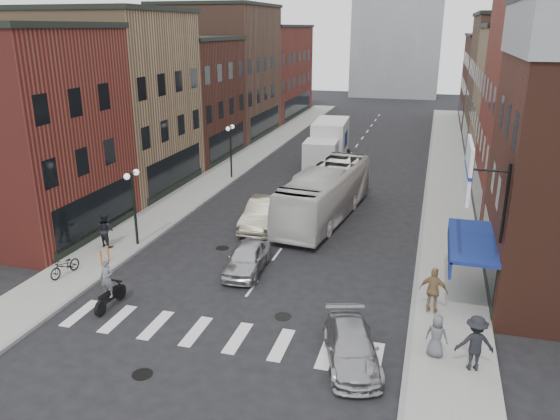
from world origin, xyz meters
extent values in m
plane|color=black|center=(0.00, 0.00, 0.00)|extent=(160.00, 160.00, 0.00)
cube|color=gray|center=(-8.50, 22.00, 0.07)|extent=(3.00, 74.00, 0.15)
cube|color=gray|center=(8.50, 22.00, 0.07)|extent=(3.00, 74.00, 0.15)
cube|color=gray|center=(-7.00, 22.00, 0.00)|extent=(0.20, 74.00, 0.16)
cube|color=gray|center=(7.00, 22.00, 0.00)|extent=(0.20, 74.00, 0.16)
cube|color=silver|center=(0.00, -3.00, 0.00)|extent=(12.00, 2.20, 0.01)
cube|color=maroon|center=(-15.00, 4.50, 5.50)|extent=(10.00, 9.00, 11.00)
cube|color=black|center=(-10.02, 4.50, 1.60)|extent=(0.08, 7.20, 2.20)
cube|color=#856849|center=(-15.00, 14.00, 6.00)|extent=(10.00, 10.00, 12.00)
cube|color=black|center=(-10.02, 14.00, 1.60)|extent=(0.08, 8.00, 2.20)
cube|color=black|center=(-15.00, 14.00, 12.15)|extent=(10.30, 10.20, 0.30)
cube|color=#442118|center=(-15.00, 24.00, 5.00)|extent=(10.00, 10.00, 10.00)
cube|color=black|center=(-10.02, 24.00, 1.60)|extent=(0.08, 8.00, 2.20)
cube|color=black|center=(-15.00, 24.00, 10.15)|extent=(10.30, 10.20, 0.30)
cube|color=brown|center=(-15.00, 35.00, 6.50)|extent=(10.00, 12.00, 13.00)
cube|color=black|center=(-10.02, 35.00, 1.60)|extent=(0.08, 9.60, 2.20)
cube|color=black|center=(-15.00, 35.00, 13.15)|extent=(10.30, 12.20, 0.30)
cube|color=maroon|center=(-15.00, 49.00, 5.50)|extent=(10.00, 16.00, 11.00)
cube|color=black|center=(-10.02, 49.00, 1.60)|extent=(0.08, 12.80, 2.20)
cube|color=black|center=(-15.00, 49.00, 11.15)|extent=(10.30, 16.20, 0.30)
cube|color=black|center=(10.02, 4.50, 1.60)|extent=(0.08, 7.20, 2.20)
cube|color=black|center=(10.02, 14.00, 1.60)|extent=(0.08, 8.00, 2.20)
cube|color=#856849|center=(15.00, 24.00, 5.50)|extent=(10.00, 10.00, 11.00)
cube|color=black|center=(10.02, 24.00, 1.60)|extent=(0.08, 8.00, 2.20)
cube|color=brown|center=(15.00, 35.00, 6.00)|extent=(10.00, 12.00, 12.00)
cube|color=black|center=(10.02, 35.00, 1.60)|extent=(0.08, 9.60, 2.20)
cube|color=black|center=(15.00, 35.00, 12.15)|extent=(10.30, 12.20, 0.30)
cube|color=#442118|center=(15.00, 49.00, 5.00)|extent=(10.00, 16.00, 10.00)
cube|color=black|center=(10.02, 49.00, 1.60)|extent=(0.08, 12.80, 2.20)
cube|color=black|center=(15.00, 49.00, 10.15)|extent=(10.30, 16.20, 0.30)
cube|color=navy|center=(9.10, 2.50, 2.70)|extent=(1.80, 5.00, 0.15)
cube|color=navy|center=(8.25, 2.50, 2.35)|extent=(0.10, 5.00, 0.70)
cylinder|color=black|center=(9.90, 0.50, 5.00)|extent=(0.12, 0.12, 3.00)
cylinder|color=black|center=(9.20, 0.50, 6.20)|extent=(1.40, 0.08, 0.08)
cube|color=silver|center=(8.50, 0.50, 6.20)|extent=(0.12, 3.00, 2.00)
cylinder|color=black|center=(-7.40, 4.00, 2.00)|extent=(0.14, 0.14, 4.00)
cylinder|color=black|center=(-7.40, 4.00, 4.00)|extent=(0.06, 0.90, 0.06)
sphere|color=white|center=(-7.40, 3.55, 3.95)|extent=(0.32, 0.32, 0.32)
sphere|color=white|center=(-7.40, 4.45, 3.95)|extent=(0.32, 0.32, 0.32)
cylinder|color=black|center=(-7.40, 18.00, 2.00)|extent=(0.14, 0.14, 4.00)
cylinder|color=black|center=(-7.40, 18.00, 4.00)|extent=(0.06, 0.90, 0.06)
sphere|color=white|center=(-7.40, 17.55, 3.95)|extent=(0.32, 0.32, 0.32)
sphere|color=white|center=(-7.40, 18.45, 3.95)|extent=(0.32, 0.32, 0.32)
cylinder|color=#D8590C|center=(-7.60, 1.00, 0.55)|extent=(0.08, 0.08, 0.80)
cylinder|color=#D8590C|center=(-7.60, 1.60, 0.55)|extent=(0.08, 0.08, 0.80)
cube|color=silver|center=(-1.14, 21.06, 1.40)|extent=(2.65, 2.84, 2.59)
cube|color=black|center=(-1.14, 21.06, 1.66)|extent=(2.61, 1.60, 1.14)
cube|color=silver|center=(-1.14, 25.00, 2.18)|extent=(2.92, 5.54, 3.01)
cube|color=navy|center=(-1.14, 25.00, 2.18)|extent=(2.75, 2.23, 1.24)
cube|color=black|center=(-1.14, 24.79, 0.47)|extent=(2.69, 6.86, 0.36)
cylinder|color=black|center=(-2.33, 21.27, 0.47)|extent=(0.29, 0.93, 0.93)
cylinder|color=black|center=(0.05, 21.27, 0.47)|extent=(0.29, 0.93, 0.93)
cylinder|color=black|center=(-2.33, 24.79, 0.47)|extent=(0.29, 0.93, 0.93)
cylinder|color=black|center=(0.05, 24.79, 0.47)|extent=(0.29, 0.93, 0.93)
cylinder|color=black|center=(-2.33, 26.86, 0.47)|extent=(0.29, 0.93, 0.93)
cylinder|color=black|center=(0.05, 26.86, 0.47)|extent=(0.29, 0.93, 0.93)
cylinder|color=black|center=(-5.08, -1.45, 0.33)|extent=(0.14, 0.66, 0.66)
cylinder|color=black|center=(-5.08, -2.95, 0.33)|extent=(0.14, 0.66, 0.66)
cube|color=black|center=(-5.08, -2.20, 0.55)|extent=(0.35, 1.22, 0.35)
cube|color=black|center=(-5.08, -1.65, 0.95)|extent=(0.55, 0.11, 0.06)
imported|color=slate|center=(-5.08, -2.30, 1.37)|extent=(0.63, 0.44, 1.65)
imported|color=silver|center=(1.23, 11.18, 1.57)|extent=(3.98, 11.51, 3.14)
imported|color=silver|center=(-0.80, 2.66, 0.69)|extent=(1.89, 4.14, 1.38)
imported|color=beige|center=(-1.86, 8.66, 0.83)|extent=(1.91, 5.06, 1.65)
imported|color=#A4A3A7|center=(5.12, -3.40, 0.61)|extent=(2.85, 4.52, 1.22)
imported|color=black|center=(-8.62, -0.34, 0.61)|extent=(0.85, 1.82, 0.92)
imported|color=black|center=(-8.77, 3.28, 1.06)|extent=(1.00, 0.77, 1.81)
imported|color=black|center=(9.12, -2.84, 1.13)|extent=(1.36, 0.84, 1.96)
imported|color=olive|center=(7.73, 0.74, 1.12)|extent=(1.22, 0.78, 1.94)
imported|color=#53555A|center=(7.90, -2.39, 0.93)|extent=(0.85, 0.65, 1.56)
camera|label=1|loc=(7.21, -19.70, 11.06)|focal=35.00mm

